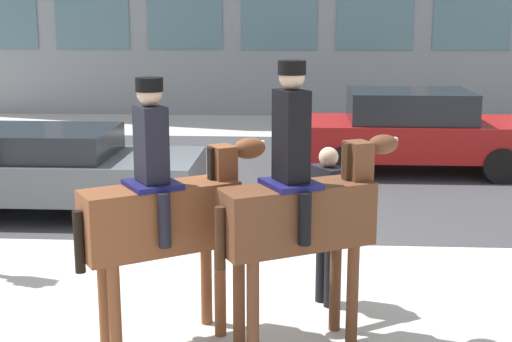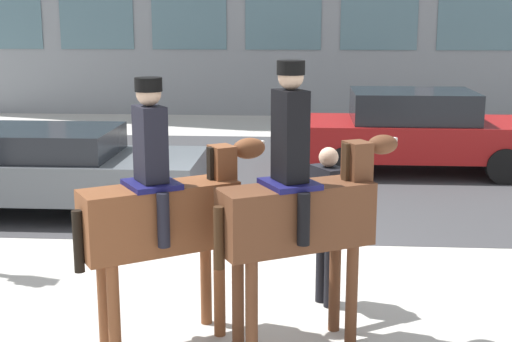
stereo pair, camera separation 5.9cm
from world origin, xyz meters
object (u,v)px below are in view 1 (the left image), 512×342
street_car_near_lane (42,168)px  street_car_far_lane (413,130)px  mounted_horse_lead (164,210)px  mounted_horse_companion (301,206)px  pedestrian_bystander (327,214)px

street_car_near_lane → street_car_far_lane: 6.95m
street_car_near_lane → street_car_far_lane: (6.09, 3.34, 0.11)m
mounted_horse_lead → mounted_horse_companion: 1.23m
mounted_horse_lead → pedestrian_bystander: 1.78m
pedestrian_bystander → street_car_far_lane: pedestrian_bystander is taller
street_car_near_lane → street_car_far_lane: street_car_far_lane is taller
pedestrian_bystander → street_car_near_lane: (-4.19, 3.32, -0.28)m
pedestrian_bystander → street_car_near_lane: 5.36m
mounted_horse_lead → mounted_horse_companion: mounted_horse_companion is taller
mounted_horse_companion → pedestrian_bystander: 1.06m
pedestrian_bystander → mounted_horse_companion: bearing=42.3°
street_car_near_lane → mounted_horse_lead: bearing=-57.6°
mounted_horse_lead → street_car_far_lane: (3.40, 7.59, -0.45)m
pedestrian_bystander → street_car_near_lane: size_ratio=0.35×
mounted_horse_companion → street_car_far_lane: (2.17, 7.63, -0.52)m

